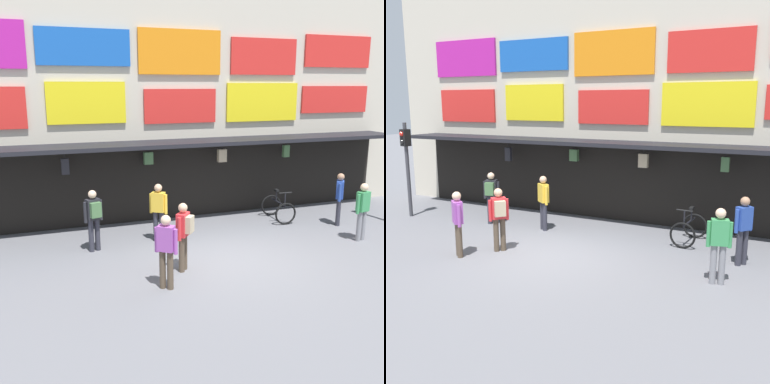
{
  "view_description": "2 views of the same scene",
  "coord_description": "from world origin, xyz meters",
  "views": [
    {
      "loc": [
        -4.62,
        -9.93,
        4.36
      ],
      "look_at": [
        -0.58,
        1.26,
        1.52
      ],
      "focal_mm": 42.02,
      "sensor_mm": 36.0,
      "label": 1
    },
    {
      "loc": [
        5.46,
        -9.37,
        3.83
      ],
      "look_at": [
        0.07,
        1.35,
        1.41
      ],
      "focal_mm": 41.31,
      "sensor_mm": 36.0,
      "label": 2
    }
  ],
  "objects": [
    {
      "name": "ground_plane",
      "position": [
        0.0,
        0.0,
        0.0
      ],
      "size": [
        80.0,
        80.0,
        0.0
      ],
      "primitive_type": "plane",
      "color": "slate"
    },
    {
      "name": "pedestrian_in_green",
      "position": [
        4.11,
        -0.02,
        0.95
      ],
      "size": [
        0.51,
        0.31,
        1.68
      ],
      "color": "gray",
      "rests_on": "ground"
    },
    {
      "name": "pedestrian_in_blue",
      "position": [
        -2.05,
        -1.15,
        0.95
      ],
      "size": [
        0.43,
        0.4,
        1.68
      ],
      "color": "brown",
      "rests_on": "ground"
    },
    {
      "name": "pedestrian_in_yellow",
      "position": [
        -1.37,
        1.87,
        0.95
      ],
      "size": [
        0.45,
        0.39,
        1.68
      ],
      "color": "#2D2D38",
      "rests_on": "ground"
    },
    {
      "name": "pedestrian_in_purple",
      "position": [
        -1.37,
        -0.35,
        0.98
      ],
      "size": [
        0.47,
        0.47,
        1.68
      ],
      "color": "brown",
      "rests_on": "ground"
    },
    {
      "name": "pedestrian_in_white",
      "position": [
        -3.2,
        1.7,
        0.98
      ],
      "size": [
        0.51,
        0.43,
        1.68
      ],
      "color": "#2D2D38",
      "rests_on": "ground"
    },
    {
      "name": "bicycle_parked",
      "position": [
        2.92,
        2.56,
        0.39
      ],
      "size": [
        0.82,
        1.22,
        1.05
      ],
      "color": "black",
      "rests_on": "ground"
    },
    {
      "name": "shopfront",
      "position": [
        -0.0,
        4.57,
        3.96
      ],
      "size": [
        18.0,
        2.6,
        8.0
      ],
      "color": "beige",
      "rests_on": "ground"
    },
    {
      "name": "pedestrian_in_red",
      "position": [
        4.43,
        1.42,
        0.95
      ],
      "size": [
        0.4,
        0.44,
        1.68
      ],
      "color": "#2D2D38",
      "rests_on": "ground"
    }
  ]
}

